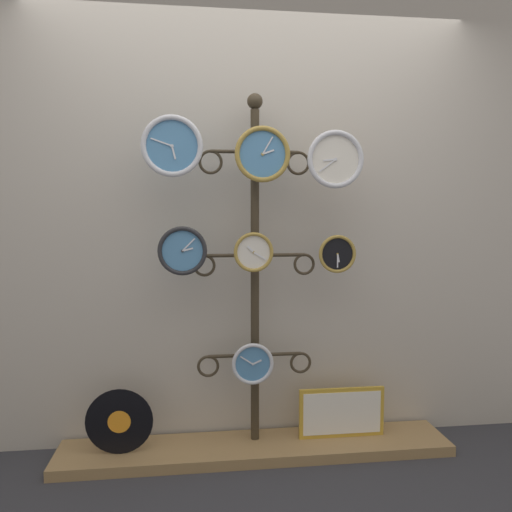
{
  "coord_description": "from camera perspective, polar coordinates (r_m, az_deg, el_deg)",
  "views": [
    {
      "loc": [
        -0.34,
        -2.34,
        1.36
      ],
      "look_at": [
        0.0,
        0.36,
        1.12
      ],
      "focal_mm": 35.0,
      "sensor_mm": 36.0,
      "label": 1
    }
  ],
  "objects": [
    {
      "name": "ground_plane",
      "position": [
        2.73,
        1.04,
        -24.89
      ],
      "size": [
        12.0,
        12.0,
        0.0
      ],
      "primitive_type": "plane",
      "color": "#333338"
    },
    {
      "name": "shop_wall",
      "position": [
        2.93,
        -0.51,
        5.79
      ],
      "size": [
        4.4,
        0.04,
        2.8
      ],
      "color": "#BCB2A3",
      "rests_on": "ground_plane"
    },
    {
      "name": "clock_middle_center",
      "position": [
        2.68,
        -0.29,
        0.44
      ],
      "size": [
        0.22,
        0.04,
        0.22
      ],
      "color": "silver"
    },
    {
      "name": "clock_top_left",
      "position": [
        2.65,
        -9.57,
        12.29
      ],
      "size": [
        0.32,
        0.04,
        0.32
      ],
      "color": "#4C84B2"
    },
    {
      "name": "picture_frame",
      "position": [
        3.06,
        9.77,
        -17.22
      ],
      "size": [
        0.5,
        0.02,
        0.29
      ],
      "color": "gold",
      "rests_on": "low_shelf"
    },
    {
      "name": "clock_middle_left",
      "position": [
        2.67,
        -8.4,
        0.59
      ],
      "size": [
        0.26,
        0.04,
        0.26
      ],
      "color": "#4C84B2"
    },
    {
      "name": "vinyl_record",
      "position": [
        2.91,
        -15.36,
        -17.79
      ],
      "size": [
        0.36,
        0.01,
        0.36
      ],
      "color": "black",
      "rests_on": "low_shelf"
    },
    {
      "name": "display_stand",
      "position": [
        2.84,
        -0.13,
        -7.42
      ],
      "size": [
        0.69,
        0.41,
        2.0
      ],
      "color": "#382D1E",
      "rests_on": "ground_plane"
    },
    {
      "name": "clock_top_center",
      "position": [
        2.68,
        0.74,
        11.55
      ],
      "size": [
        0.3,
        0.04,
        0.3
      ],
      "color": "#4C84B2"
    },
    {
      "name": "clock_top_right",
      "position": [
        2.75,
        9.05,
        10.85
      ],
      "size": [
        0.31,
        0.04,
        0.31
      ],
      "color": "silver"
    },
    {
      "name": "low_shelf",
      "position": [
        3.02,
        0.03,
        -21.11
      ],
      "size": [
        2.2,
        0.36,
        0.06
      ],
      "color": "#9E7A4C",
      "rests_on": "ground_plane"
    },
    {
      "name": "clock_bottom_center",
      "position": [
        2.8,
        -0.39,
        -12.2
      ],
      "size": [
        0.23,
        0.04,
        0.23
      ],
      "color": "#4C84B2"
    },
    {
      "name": "clock_middle_right",
      "position": [
        2.8,
        9.25,
        0.24
      ],
      "size": [
        0.21,
        0.04,
        0.21
      ],
      "color": "black"
    }
  ]
}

